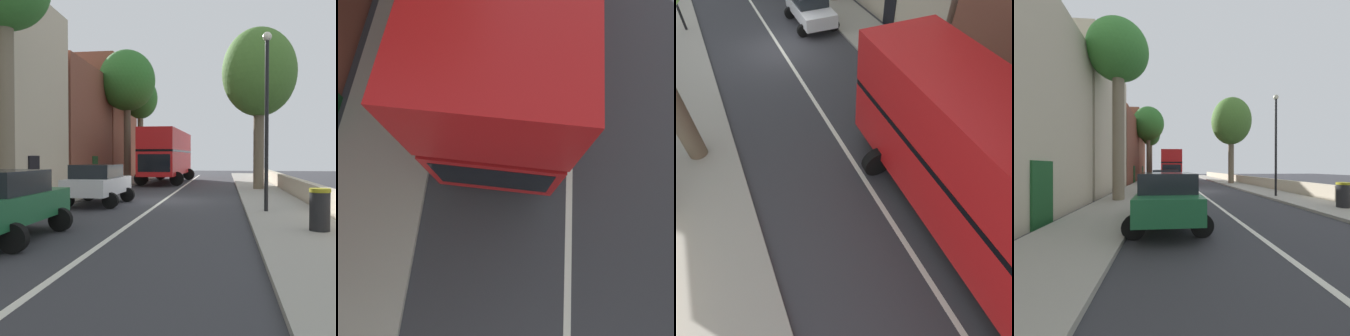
# 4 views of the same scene
# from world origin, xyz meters

# --- Properties ---
(ground_plane) EXTENTS (84.00, 84.00, 0.00)m
(ground_plane) POSITION_xyz_m (0.00, 0.00, 0.00)
(ground_plane) COLOR #333338
(road_centre_line) EXTENTS (0.16, 54.00, 0.01)m
(road_centre_line) POSITION_xyz_m (0.00, 0.00, 0.00)
(road_centre_line) COLOR silver
(road_centre_line) RESTS_ON ground
(sidewalk_left) EXTENTS (2.60, 60.00, 0.12)m
(sidewalk_left) POSITION_xyz_m (-4.90, 0.00, 0.06)
(sidewalk_left) COLOR #9E998E
(sidewalk_left) RESTS_ON ground
(sidewalk_right) EXTENTS (2.60, 60.00, 0.12)m
(sidewalk_right) POSITION_xyz_m (4.90, 0.00, 0.06)
(sidewalk_right) COLOR #9E998E
(sidewalk_right) RESTS_ON ground
(parked_car_white_left_1) EXTENTS (2.55, 4.18, 1.72)m
(parked_car_white_left_1) POSITION_xyz_m (-2.50, -2.19, 0.97)
(parked_car_white_left_1) COLOR silver
(parked_car_white_left_1) RESTS_ON ground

